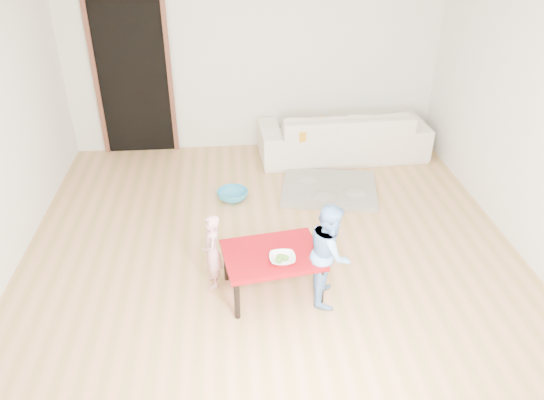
{
  "coord_description": "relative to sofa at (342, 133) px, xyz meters",
  "views": [
    {
      "loc": [
        -0.38,
        -4.5,
        3.18
      ],
      "look_at": [
        0.0,
        -0.2,
        0.65
      ],
      "focal_mm": 35.0,
      "sensor_mm": 36.0,
      "label": 1
    }
  ],
  "objects": [
    {
      "name": "child_pink",
      "position": [
        -1.73,
        -2.64,
        0.04
      ],
      "size": [
        0.2,
        0.28,
        0.74
      ],
      "primitive_type": "imported",
      "rotation": [
        0.0,
        0.0,
        -1.5
      ],
      "color": "#DE657C",
      "rests_on": "floor"
    },
    {
      "name": "red_table",
      "position": [
        -1.2,
        -2.79,
        -0.12
      ],
      "size": [
        0.94,
        0.76,
        0.42
      ],
      "primitive_type": null,
      "rotation": [
        0.0,
        0.0,
        0.15
      ],
      "color": "maroon",
      "rests_on": "floor"
    },
    {
      "name": "bowl",
      "position": [
        -1.13,
        -2.91,
        0.12
      ],
      "size": [
        0.23,
        0.23,
        0.06
      ],
      "primitive_type": "imported",
      "color": "white",
      "rests_on": "red_table"
    },
    {
      "name": "blanket",
      "position": [
        -0.35,
        -0.98,
        -0.3
      ],
      "size": [
        1.28,
        1.13,
        0.06
      ],
      "primitive_type": null,
      "rotation": [
        0.0,
        0.0,
        -0.19
      ],
      "color": "#9B9989",
      "rests_on": "floor"
    },
    {
      "name": "right_wall",
      "position": [
        1.34,
        -2.05,
        0.97
      ],
      "size": [
        0.02,
        5.0,
        2.6
      ],
      "primitive_type": "cube",
      "color": "white",
      "rests_on": "floor"
    },
    {
      "name": "floor",
      "position": [
        -1.16,
        -2.05,
        -0.33
      ],
      "size": [
        5.0,
        5.0,
        0.01
      ],
      "primitive_type": "cube",
      "color": "tan",
      "rests_on": "ground"
    },
    {
      "name": "cushion",
      "position": [
        -0.45,
        -0.22,
        0.17
      ],
      "size": [
        0.57,
        0.53,
        0.13
      ],
      "primitive_type": "cube",
      "rotation": [
        0.0,
        0.0,
        0.19
      ],
      "color": "orange",
      "rests_on": "sofa"
    },
    {
      "name": "sofa",
      "position": [
        0.0,
        0.0,
        0.0
      ],
      "size": [
        2.28,
        0.97,
        0.66
      ],
      "primitive_type": "imported",
      "rotation": [
        0.0,
        0.0,
        3.18
      ],
      "color": "white",
      "rests_on": "floor"
    },
    {
      "name": "back_wall",
      "position": [
        -1.16,
        0.45,
        0.97
      ],
      "size": [
        5.0,
        0.02,
        2.6
      ],
      "primitive_type": "cube",
      "color": "white",
      "rests_on": "floor"
    },
    {
      "name": "basin",
      "position": [
        -1.53,
        -1.09,
        -0.27
      ],
      "size": [
        0.37,
        0.37,
        0.12
      ],
      "primitive_type": "imported",
      "color": "#3398C0",
      "rests_on": "floor"
    },
    {
      "name": "doorway",
      "position": [
        -2.76,
        0.43,
        0.7
      ],
      "size": [
        1.02,
        0.08,
        2.11
      ],
      "primitive_type": null,
      "color": "brown",
      "rests_on": "back_wall"
    },
    {
      "name": "broccoli",
      "position": [
        -1.13,
        -2.91,
        0.12
      ],
      "size": [
        0.12,
        0.12,
        0.06
      ],
      "primitive_type": null,
      "color": "#2D5919",
      "rests_on": "red_table"
    },
    {
      "name": "child_blue",
      "position": [
        -0.71,
        -2.9,
        0.15
      ],
      "size": [
        0.43,
        0.52,
        0.95
      ],
      "primitive_type": "imported",
      "rotation": [
        0.0,
        0.0,
        1.4
      ],
      "color": "#63A3E6",
      "rests_on": "floor"
    }
  ]
}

